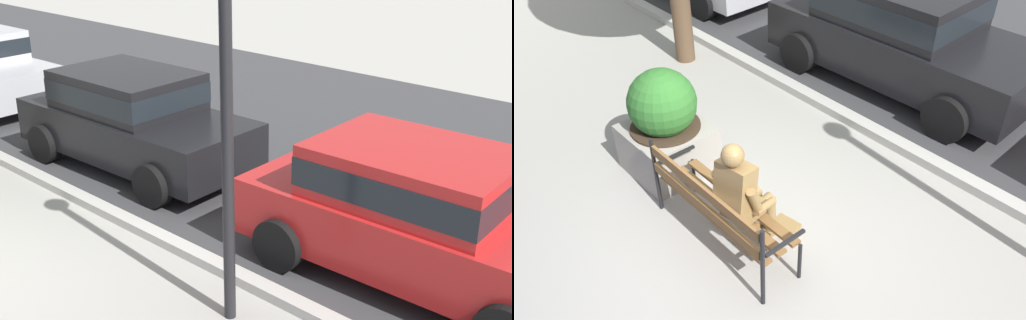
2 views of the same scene
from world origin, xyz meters
TOP-DOWN VIEW (x-y plane):
  - street_surface at (0.00, 7.50)m, footprint 60.00×9.00m
  - curb_stone at (0.00, 2.90)m, footprint 60.00×0.20m
  - parked_car_black at (-1.15, 4.31)m, footprint 4.16×2.04m
  - parked_car_red at (3.94, 4.31)m, footprint 4.16×2.04m
  - lamp_post at (2.94, 2.34)m, footprint 0.32×0.32m

SIDE VIEW (x-z plane):
  - street_surface at x=0.00m, z-range 0.00..0.01m
  - curb_stone at x=0.00m, z-range 0.00..0.12m
  - parked_car_black at x=-1.15m, z-range 0.06..1.62m
  - parked_car_red at x=3.94m, z-range 0.06..1.62m
  - lamp_post at x=2.94m, z-range 0.60..4.50m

